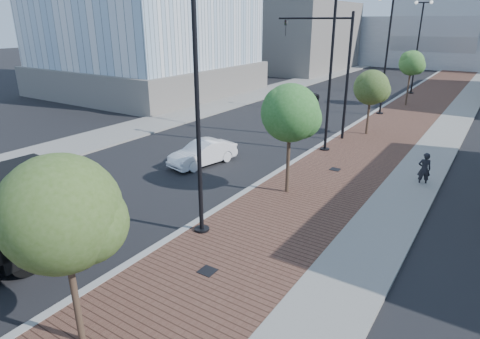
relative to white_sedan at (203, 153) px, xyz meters
The scene contains 22 objects.
sidewalk 25.08m from the white_sedan, 72.29° to the left, with size 7.00×140.00×0.12m, color #4C2D23.
concrete_strip 26.03m from the white_sedan, 66.62° to the left, with size 2.40×140.00×0.13m, color slate.
curb 24.25m from the white_sedan, 80.20° to the left, with size 0.30×140.00×0.14m, color gray.
west_sidewalk 25.49m from the white_sedan, 110.38° to the left, with size 4.00×140.00×0.12m, color slate.
white_sedan is the anchor object (origin of this frame).
dark_car_mid 18.36m from the white_sedan, 99.96° to the left, with size 2.17×4.70×1.31m, color black.
dark_car_far 34.25m from the white_sedan, 90.06° to the left, with size 1.85×4.56×1.32m, color black.
pedestrian 11.25m from the white_sedan, 17.61° to the left, with size 0.60×0.39×1.65m, color black.
streetlight_1 8.50m from the white_sedan, 52.96° to the right, with size 1.44×0.56×9.21m.
streetlight_2 8.62m from the white_sedan, 51.23° to the left, with size 1.72×0.56×9.28m.
streetlight_3 18.84m from the white_sedan, 75.53° to the left, with size 1.44×0.56×9.21m.
streetlight_4 30.54m from the white_sedan, 81.01° to the left, with size 1.72×0.56×9.28m.
traffic_mast 10.60m from the white_sedan, 66.70° to the left, with size 5.09×0.20×8.00m.
tree_0 13.71m from the white_sedan, 64.48° to the right, with size 2.66×2.66×4.91m.
tree_1 6.64m from the white_sedan, 10.69° to the right, with size 2.54×2.52×5.03m.
tree_2 12.62m from the white_sedan, 62.12° to the left, with size 2.37×2.32×4.45m.
tree_3 23.84m from the white_sedan, 75.86° to the left, with size 2.26×2.19×4.99m.
tower_podium 25.46m from the white_sedan, 141.36° to the left, with size 19.00×19.00×3.00m, color slate.
convention_center 69.13m from the white_sedan, 88.23° to the left, with size 50.00×30.00×50.00m.
commercial_block_nw 46.87m from the white_sedan, 109.89° to the left, with size 14.00×20.00×10.00m, color slate.
utility_cover_1 10.43m from the white_sedan, 51.19° to the right, with size 0.50×0.50×0.02m, color black.
utility_cover_2 7.16m from the white_sedan, 23.85° to the left, with size 0.50×0.50×0.02m, color black.
Camera 1 is at (9.19, -0.51, 7.53)m, focal length 30.44 mm.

